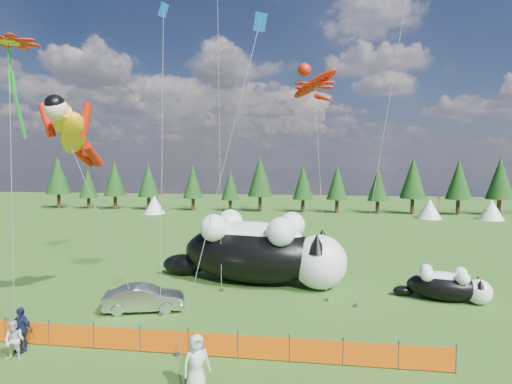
% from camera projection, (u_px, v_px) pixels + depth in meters
% --- Properties ---
extents(ground, '(160.00, 160.00, 0.00)m').
position_uv_depth(ground, '(187.00, 324.00, 18.91)').
color(ground, '#173C0A').
rests_on(ground, ground).
extents(safety_fence, '(22.06, 0.06, 1.10)m').
position_uv_depth(safety_fence, '(164.00, 341.00, 15.91)').
color(safety_fence, '#262626').
rests_on(safety_fence, ground).
extents(tree_line, '(90.00, 4.00, 8.00)m').
position_uv_depth(tree_line, '(275.00, 187.00, 63.08)').
color(tree_line, black).
rests_on(tree_line, ground).
extents(festival_tents, '(50.00, 3.20, 2.80)m').
position_uv_depth(festival_tents, '(349.00, 207.00, 56.80)').
color(festival_tents, white).
rests_on(festival_tents, ground).
extents(cat_large, '(12.31, 5.97, 4.47)m').
position_uv_depth(cat_large, '(260.00, 250.00, 25.32)').
color(cat_large, black).
rests_on(cat_large, ground).
extents(cat_small, '(5.03, 2.57, 1.84)m').
position_uv_depth(cat_small, '(447.00, 285.00, 22.06)').
color(cat_small, black).
rests_on(cat_small, ground).
extents(car, '(4.26, 2.43, 1.33)m').
position_uv_depth(car, '(144.00, 298.00, 20.55)').
color(car, silver).
rests_on(car, ground).
extents(spectator_b, '(0.81, 0.55, 1.54)m').
position_uv_depth(spectator_b, '(14.00, 341.00, 15.36)').
color(spectator_b, beige).
rests_on(spectator_b, ground).
extents(spectator_c, '(1.15, 0.73, 1.82)m').
position_uv_depth(spectator_c, '(21.00, 329.00, 16.09)').
color(spectator_c, '#161D3E').
rests_on(spectator_c, ground).
extents(spectator_e, '(1.12, 1.06, 1.93)m').
position_uv_depth(spectator_e, '(197.00, 363.00, 13.26)').
color(spectator_e, beige).
rests_on(spectator_e, ground).
extents(superhero_kite, '(5.77, 5.54, 11.12)m').
position_uv_depth(superhero_kite, '(73.00, 134.00, 19.70)').
color(superhero_kite, '#FFB10D').
rests_on(superhero_kite, ground).
extents(gecko_kite, '(6.67, 11.95, 15.99)m').
position_uv_depth(gecko_kite, '(315.00, 84.00, 29.81)').
color(gecko_kite, red).
rests_on(gecko_kite, ground).
extents(flower_kite, '(4.14, 5.01, 14.35)m').
position_uv_depth(flower_kite, '(9.00, 45.00, 20.91)').
color(flower_kite, red).
rests_on(flower_kite, ground).
extents(diamond_kite_a, '(2.09, 6.28, 18.21)m').
position_uv_depth(diamond_kite_a, '(163.00, 20.00, 24.35)').
color(diamond_kite_a, blue).
rests_on(diamond_kite_a, ground).
extents(diamond_kite_c, '(3.54, 3.00, 14.48)m').
position_uv_depth(diamond_kite_c, '(256.00, 37.00, 16.90)').
color(diamond_kite_c, blue).
rests_on(diamond_kite_c, ground).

